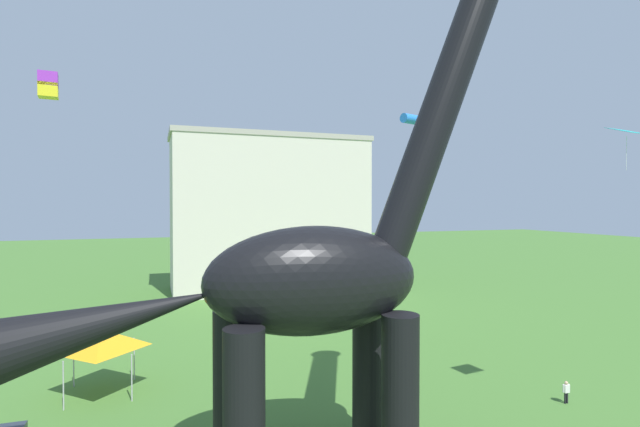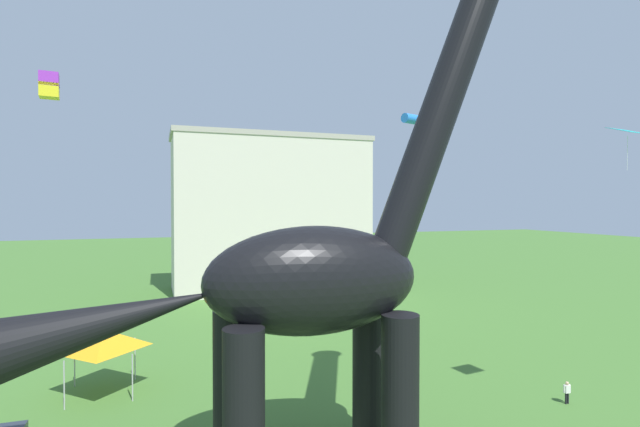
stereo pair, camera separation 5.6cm
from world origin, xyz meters
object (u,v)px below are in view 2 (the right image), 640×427
object	(u,v)px
kite_far_right	(49,85)
kite_trailing	(419,119)
kite_apex	(628,131)
kite_mid_right	(272,274)
festival_canopy_tent	(102,339)
person_vendor_side	(567,390)
dinosaur_sculpture	(312,280)

from	to	relation	value
kite_far_right	kite_trailing	bearing A→B (deg)	24.69
kite_apex	kite_mid_right	xyz separation A→B (m)	(-9.53, 18.17, -7.55)
kite_trailing	festival_canopy_tent	bearing A→B (deg)	-153.45
kite_apex	festival_canopy_tent	bearing A→B (deg)	151.33
person_vendor_side	kite_mid_right	world-z (taller)	kite_mid_right
dinosaur_sculpture	kite_trailing	size ratio (longest dim) A/B	5.63
person_vendor_side	festival_canopy_tent	xyz separation A→B (m)	(-19.36, 8.00, 1.95)
person_vendor_side	kite_trailing	distance (m)	25.79
festival_canopy_tent	kite_far_right	world-z (taller)	kite_far_right
festival_canopy_tent	kite_apex	distance (m)	23.88
person_vendor_side	kite_trailing	world-z (taller)	kite_trailing
kite_apex	kite_trailing	distance (m)	23.56
dinosaur_sculpture	kite_mid_right	xyz separation A→B (m)	(2.74, 16.84, -2.30)
kite_apex	kite_trailing	world-z (taller)	kite_trailing
person_vendor_side	kite_mid_right	size ratio (longest dim) A/B	1.17
person_vendor_side	kite_apex	xyz separation A→B (m)	(0.04, -2.61, 10.96)
person_vendor_side	festival_canopy_tent	bearing A→B (deg)	84.87
person_vendor_side	kite_trailing	size ratio (longest dim) A/B	0.32
kite_apex	kite_far_right	size ratio (longest dim) A/B	1.51
kite_trailing	kite_far_right	xyz separation A→B (m)	(-26.10, -12.00, -2.15)
kite_mid_right	kite_trailing	size ratio (longest dim) A/B	0.27
kite_trailing	kite_apex	bearing A→B (deg)	-101.60
festival_canopy_tent	kite_mid_right	size ratio (longest dim) A/B	3.75
person_vendor_side	kite_apex	world-z (taller)	kite_apex
kite_far_right	kite_apex	bearing A→B (deg)	-26.35
kite_apex	kite_mid_right	distance (m)	21.86
kite_apex	person_vendor_side	bearing A→B (deg)	90.96
kite_trailing	kite_far_right	distance (m)	28.80
festival_canopy_tent	kite_mid_right	xyz separation A→B (m)	(9.87, 7.56, 1.46)
dinosaur_sculpture	kite_mid_right	distance (m)	17.21
dinosaur_sculpture	kite_far_right	distance (m)	15.18
person_vendor_side	festival_canopy_tent	distance (m)	21.04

